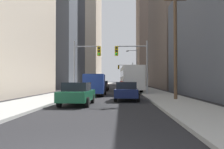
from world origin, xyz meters
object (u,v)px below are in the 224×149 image
object	(u,v)px
traffic_signal_near_left	(86,59)
sedan_green	(77,94)
sedan_black	(102,86)
sedan_navy	(126,91)
sedan_white	(124,85)
city_bus	(131,78)
cargo_van_blue	(95,84)
sedan_maroon	(124,84)
traffic_signal_far_right	(126,70)
traffic_signal_near_right	(133,58)

from	to	relation	value
traffic_signal_near_left	sedan_green	bearing A→B (deg)	-84.55
sedan_black	sedan_navy	bearing A→B (deg)	-78.80
sedan_navy	sedan_white	xyz separation A→B (m)	(0.10, 27.17, 0.00)
city_bus	sedan_black	distance (m)	5.60
city_bus	sedan_black	size ratio (longest dim) A/B	2.72
sedan_black	traffic_signal_near_left	size ratio (longest dim) A/B	0.71
cargo_van_blue	sedan_black	distance (m)	11.40
sedan_black	sedan_green	bearing A→B (deg)	-89.95
sedan_maroon	traffic_signal_near_left	size ratio (longest dim) A/B	0.71
sedan_navy	traffic_signal_far_right	size ratio (longest dim) A/B	0.71
traffic_signal_near_left	traffic_signal_far_right	bearing A→B (deg)	81.48
sedan_white	cargo_van_blue	bearing A→B (deg)	-98.73
sedan_navy	traffic_signal_near_right	xyz separation A→B (m)	(0.86, 6.89, 3.26)
sedan_white	traffic_signal_near_left	world-z (taller)	traffic_signal_near_left
sedan_navy	traffic_signal_near_left	distance (m)	8.77
cargo_van_blue	sedan_white	distance (m)	21.79
sedan_black	cargo_van_blue	bearing A→B (deg)	-89.18
city_bus	sedan_white	world-z (taller)	city_bus
sedan_white	traffic_signal_far_right	bearing A→B (deg)	87.28
city_bus	sedan_green	size ratio (longest dim) A/B	2.72
city_bus	sedan_green	distance (m)	17.87
cargo_van_blue	traffic_signal_near_left	xyz separation A→B (m)	(-1.16, 1.25, 2.72)
cargo_van_blue	traffic_signal_near_left	size ratio (longest dim) A/B	0.88
city_bus	traffic_signal_near_left	size ratio (longest dim) A/B	1.93
sedan_green	sedan_navy	xyz separation A→B (m)	(3.35, 3.76, 0.00)
sedan_navy	traffic_signal_near_left	size ratio (longest dim) A/B	0.71
sedan_navy	traffic_signal_near_right	distance (m)	7.67
sedan_black	sedan_white	xyz separation A→B (m)	(3.47, 10.15, 0.00)
city_bus	traffic_signal_far_right	bearing A→B (deg)	90.23
sedan_white	city_bus	bearing A→B (deg)	-86.75
traffic_signal_far_right	cargo_van_blue	bearing A→B (deg)	-96.38
cargo_van_blue	traffic_signal_near_right	distance (m)	5.07
sedan_green	traffic_signal_far_right	world-z (taller)	traffic_signal_far_right
cargo_van_blue	sedan_navy	size ratio (longest dim) A/B	1.24
city_bus	sedan_maroon	world-z (taller)	city_bus
city_bus	traffic_signal_far_right	xyz separation A→B (m)	(-0.11, 27.58, 2.12)
sedan_white	traffic_signal_far_right	world-z (taller)	traffic_signal_far_right
traffic_signal_near_right	traffic_signal_near_left	bearing A→B (deg)	-180.00
traffic_signal_near_left	traffic_signal_near_right	distance (m)	5.23
sedan_navy	sedan_maroon	size ratio (longest dim) A/B	1.00
sedan_green	sedan_white	xyz separation A→B (m)	(3.45, 30.93, 0.00)
sedan_black	sedan_white	world-z (taller)	same
sedan_white	traffic_signal_near_right	distance (m)	20.56
sedan_green	traffic_signal_far_right	size ratio (longest dim) A/B	0.71
cargo_van_blue	sedan_green	bearing A→B (deg)	-90.89
sedan_navy	sedan_black	world-z (taller)	same
sedan_navy	sedan_maroon	distance (m)	39.04
city_bus	traffic_signal_near_left	world-z (taller)	traffic_signal_near_left
sedan_white	sedan_maroon	xyz separation A→B (m)	(-0.04, 11.87, 0.00)
city_bus	traffic_signal_near_right	distance (m)	7.00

